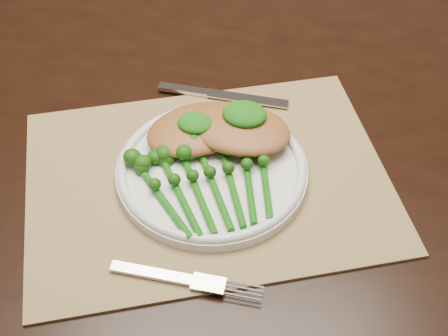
% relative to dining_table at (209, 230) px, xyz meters
% --- Properties ---
extents(dining_table, '(1.70, 1.09, 0.75)m').
position_rel_dining_table_xyz_m(dining_table, '(0.00, 0.00, 0.00)').
color(dining_table, black).
rests_on(dining_table, ground).
extents(placemat, '(0.54, 0.49, 0.00)m').
position_rel_dining_table_xyz_m(placemat, '(0.06, -0.20, 0.37)').
color(placemat, olive).
rests_on(placemat, dining_table).
extents(dinner_plate, '(0.24, 0.24, 0.02)m').
position_rel_dining_table_xyz_m(dinner_plate, '(0.06, -0.19, 0.39)').
color(dinner_plate, silver).
rests_on(dinner_plate, placemat).
extents(knife, '(0.19, 0.02, 0.01)m').
position_rel_dining_table_xyz_m(knife, '(0.02, -0.04, 0.38)').
color(knife, silver).
rests_on(knife, placemat).
extents(fork, '(0.17, 0.02, 0.01)m').
position_rel_dining_table_xyz_m(fork, '(0.09, -0.35, 0.38)').
color(fork, silver).
rests_on(fork, placemat).
extents(chicken_fillet_left, '(0.16, 0.16, 0.03)m').
position_rel_dining_table_xyz_m(chicken_fillet_left, '(0.03, -0.14, 0.40)').
color(chicken_fillet_left, '#975C2C').
rests_on(chicken_fillet_left, dinner_plate).
extents(chicken_fillet_right, '(0.14, 0.10, 0.03)m').
position_rel_dining_table_xyz_m(chicken_fillet_right, '(0.08, -0.13, 0.41)').
color(chicken_fillet_right, '#975C2C').
rests_on(chicken_fillet_right, dinner_plate).
extents(pesto_dollop_left, '(0.05, 0.04, 0.02)m').
position_rel_dining_table_xyz_m(pesto_dollop_left, '(0.03, -0.15, 0.42)').
color(pesto_dollop_left, '#104B0A').
rests_on(pesto_dollop_left, chicken_fillet_left).
extents(pesto_dollop_right, '(0.06, 0.05, 0.02)m').
position_rel_dining_table_xyz_m(pesto_dollop_right, '(0.09, -0.12, 0.43)').
color(pesto_dollop_right, '#104B0A').
rests_on(pesto_dollop_right, chicken_fillet_right).
extents(broccolini_bundle, '(0.21, 0.22, 0.04)m').
position_rel_dining_table_xyz_m(broccolini_bundle, '(0.08, -0.23, 0.40)').
color(broccolini_bundle, '#125A0B').
rests_on(broccolini_bundle, dinner_plate).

